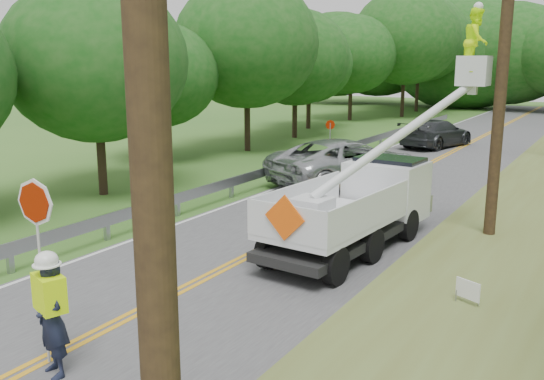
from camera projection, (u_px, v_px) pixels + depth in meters
The scene contains 10 objects.
ground at pixel (105, 330), 10.83m from camera, with size 140.00×140.00×0.00m, color #316022.
road at pixel (379, 189), 22.57m from camera, with size 7.20×96.00×0.03m.
guardrail at pixel (298, 163), 25.22m from camera, with size 0.18×48.00×0.77m.
treeline_left at pixel (341, 47), 41.51m from camera, with size 10.96×55.24×10.83m.
flagger at pixel (51, 309), 9.04m from camera, with size 1.18×0.65×3.07m.
bucket_truck at pixel (375, 191), 15.70m from camera, with size 3.95×6.29×6.14m.
suv_silver at pixel (346, 162), 23.31m from camera, with size 3.00×6.51×1.81m, color #ADB1B4.
suv_darkgrey at pixel (436, 133), 33.46m from camera, with size 2.19×5.38×1.56m, color #323639.
stop_sign_permanent at pixel (330, 136), 27.64m from camera, with size 0.38×0.28×2.13m.
yard_sign at pixel (468, 291), 11.20m from camera, with size 0.50×0.24×0.77m.
Camera 1 is at (7.78, -7.03, 4.85)m, focal length 38.92 mm.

